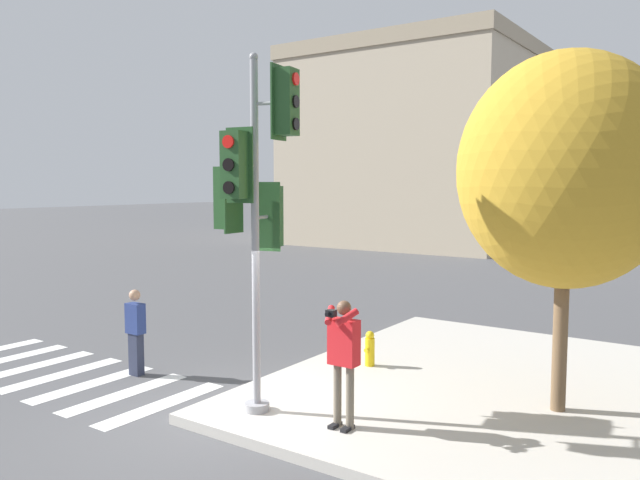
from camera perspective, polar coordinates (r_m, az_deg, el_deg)
ground_plane at (r=9.58m, az=-9.23°, el=-16.00°), size 160.00×160.00×0.00m
sidewalk_corner at (r=10.82m, az=18.80°, el=-13.28°), size 8.00×8.00×0.15m
crosswalk_stripes at (r=12.45m, az=-22.56°, el=-11.30°), size 5.76×2.39×0.01m
traffic_signal_pole at (r=8.88m, az=-5.98°, el=4.46°), size 1.34×1.34×5.11m
person_photographer at (r=8.49m, az=2.14°, el=-10.19°), size 0.50×0.53×1.74m
pedestrian_distant at (r=11.78m, az=-16.51°, el=-7.91°), size 0.34×0.20×1.56m
street_tree at (r=9.51m, az=21.57°, el=5.87°), size 3.04×3.04×5.15m
fire_hydrant at (r=11.50m, az=4.58°, el=-9.87°), size 0.18×0.24×0.64m
building_left at (r=36.83m, az=8.66°, el=8.42°), size 12.74×10.63×11.16m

